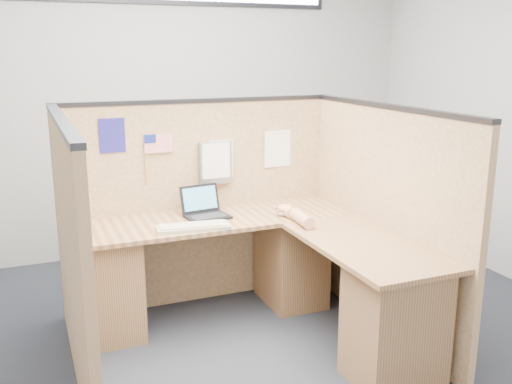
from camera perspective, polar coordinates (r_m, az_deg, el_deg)
name	(u,v)px	position (r m, az deg, el deg)	size (l,w,h in m)	color
floor	(251,359)	(3.69, -0.51, -16.35)	(5.00, 5.00, 0.00)	#1E222B
wall_back	(159,103)	(5.36, -9.65, 8.79)	(5.00, 5.00, 0.00)	#ABAEB1
cubicle_partitions	(227,222)	(3.75, -2.97, -3.02)	(2.06, 1.83, 1.53)	olive
l_desk	(261,279)	(3.81, 0.46, -8.70)	(1.95, 1.75, 0.73)	brown
laptop	(205,209)	(4.02, -5.09, -1.70)	(0.31, 0.31, 0.21)	black
keyboard	(193,227)	(3.74, -6.30, -3.48)	(0.49, 0.22, 0.03)	tan
mouse	(285,212)	(4.02, 2.91, -2.02)	(0.12, 0.07, 0.05)	silver
hand_forearm	(296,215)	(3.89, 4.03, -2.34)	(0.12, 0.43, 0.09)	tan
blue_poster	(112,136)	(4.01, -14.20, 5.49)	(0.18, 0.00, 0.23)	navy
american_flag	(156,145)	(4.06, -10.01, 4.61)	(0.21, 0.01, 0.36)	olive
file_holder	(215,163)	(4.18, -4.10, 2.95)	(0.24, 0.05, 0.31)	slate
paper_left	(223,159)	(4.23, -3.28, 3.32)	(0.22, 0.00, 0.28)	white
paper_right	(278,149)	(4.38, 2.17, 4.35)	(0.22, 0.00, 0.28)	white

